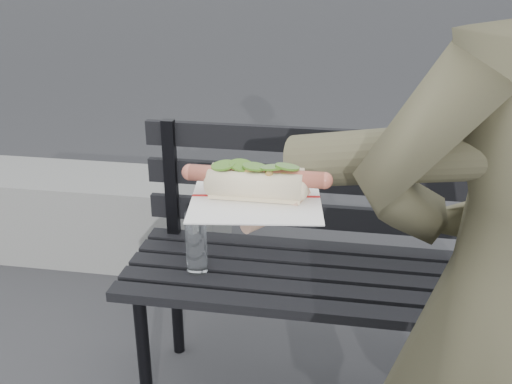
% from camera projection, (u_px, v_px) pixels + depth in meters
% --- Properties ---
extents(park_bench, '(1.50, 0.44, 0.88)m').
position_uv_depth(park_bench, '(368.00, 253.00, 1.83)').
color(park_bench, black).
rests_on(park_bench, ground).
extents(concrete_block, '(1.20, 0.40, 0.40)m').
position_uv_depth(concrete_block, '(100.00, 215.00, 2.85)').
color(concrete_block, slate).
rests_on(concrete_block, ground).
extents(held_hotdog, '(0.64, 0.32, 0.20)m').
position_uv_depth(held_hotdog, '(397.00, 163.00, 0.91)').
color(held_hotdog, '#4F4E34').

